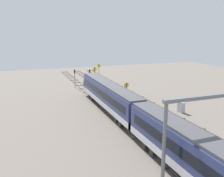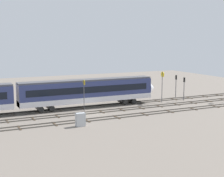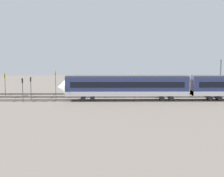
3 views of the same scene
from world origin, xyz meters
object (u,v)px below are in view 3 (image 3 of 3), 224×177
at_px(signal_light_trackside_approach, 31,85).
at_px(signal_light_trackside_departure, 22,87).
at_px(relay_cabinet, 148,89).
at_px(train, 187,87).
at_px(speed_sign_near_foreground, 55,80).
at_px(speed_sign_far_trackside, 135,82).
at_px(speed_sign_mid_trackside, 5,81).

distance_m(signal_light_trackside_approach, signal_light_trackside_departure, 3.72).
relative_size(signal_light_trackside_approach, relay_cabinet, 2.45).
distance_m(train, relay_cabinet, 13.28).
bearing_deg(signal_light_trackside_departure, signal_light_trackside_approach, -101.37).
distance_m(signal_light_trackside_approach, relay_cabinet, 26.81).
xyz_separation_m(speed_sign_near_foreground, signal_light_trackside_approach, (5.01, -0.14, -0.92)).
bearing_deg(signal_light_trackside_approach, speed_sign_far_trackside, -177.64).
bearing_deg(signal_light_trackside_approach, signal_light_trackside_departure, 78.63).
bearing_deg(speed_sign_far_trackside, relay_cabinet, -113.55).
height_order(speed_sign_mid_trackside, relay_cabinet, speed_sign_mid_trackside).
bearing_deg(train, speed_sign_far_trackside, -15.40).
distance_m(signal_light_trackside_departure, relay_cabinet, 28.98).
height_order(train, speed_sign_near_foreground, speed_sign_near_foreground).
bearing_deg(speed_sign_mid_trackside, speed_sign_near_foreground, 157.97).
bearing_deg(speed_sign_far_trackside, signal_light_trackside_departure, 11.70).
distance_m(speed_sign_far_trackside, signal_light_trackside_approach, 21.07).
distance_m(speed_sign_mid_trackside, signal_light_trackside_departure, 10.08).
relative_size(signal_light_trackside_departure, relay_cabinet, 2.48).
xyz_separation_m(speed_sign_mid_trackside, speed_sign_far_trackside, (-27.63, 3.69, 0.00)).
bearing_deg(speed_sign_near_foreground, signal_light_trackside_departure, 31.42).
bearing_deg(signal_light_trackside_approach, relay_cabinet, -158.67).
xyz_separation_m(speed_sign_mid_trackside, signal_light_trackside_departure, (-5.85, 8.20, -0.33)).
relative_size(speed_sign_mid_trackside, signal_light_trackside_departure, 1.08).
relative_size(signal_light_trackside_approach, signal_light_trackside_departure, 0.99).
relative_size(speed_sign_far_trackside, relay_cabinet, 2.82).
bearing_deg(speed_sign_near_foreground, signal_light_trackside_approach, -1.56).
bearing_deg(train, relay_cabinet, -61.96).
relative_size(speed_sign_far_trackside, signal_light_trackside_approach, 1.15).
relative_size(speed_sign_far_trackside, signal_light_trackside_departure, 1.14).
relative_size(speed_sign_mid_trackside, speed_sign_far_trackside, 0.95).
relative_size(train, speed_sign_far_trackside, 9.67).
bearing_deg(relay_cabinet, speed_sign_mid_trackside, 9.32).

